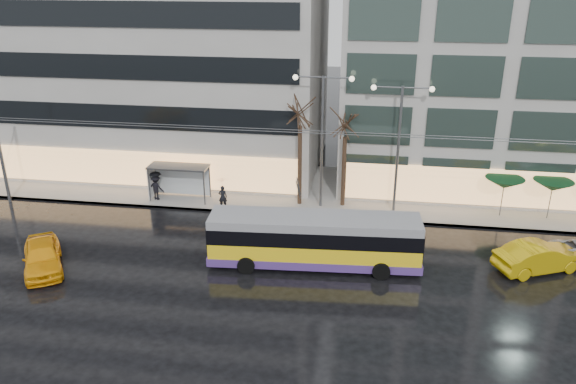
% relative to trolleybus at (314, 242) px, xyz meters
% --- Properties ---
extents(ground, '(140.00, 140.00, 0.00)m').
position_rel_trolleybus_xyz_m(ground, '(-2.42, -2.70, -1.46)').
color(ground, black).
rests_on(ground, ground).
extents(sidewalk, '(80.00, 10.00, 0.15)m').
position_rel_trolleybus_xyz_m(sidewalk, '(-0.42, 11.30, -1.38)').
color(sidewalk, gray).
rests_on(sidewalk, ground).
extents(kerb, '(80.00, 0.10, 0.15)m').
position_rel_trolleybus_xyz_m(kerb, '(-0.42, 6.35, -1.38)').
color(kerb, slate).
rests_on(kerb, ground).
extents(building_left, '(34.00, 14.00, 22.00)m').
position_rel_trolleybus_xyz_m(building_left, '(-18.42, 16.30, 9.69)').
color(building_left, '#9E9C97').
rests_on(building_left, sidewalk).
extents(building_right, '(32.00, 14.00, 25.00)m').
position_rel_trolleybus_xyz_m(building_right, '(16.58, 16.30, 11.19)').
color(building_right, '#9E9C97').
rests_on(building_right, sidewalk).
extents(trolleybus, '(11.76, 4.75, 5.39)m').
position_rel_trolleybus_xyz_m(trolleybus, '(0.00, 0.00, 0.00)').
color(trolleybus, yellow).
rests_on(trolleybus, ground).
extents(catenary, '(42.24, 5.12, 7.00)m').
position_rel_trolleybus_xyz_m(catenary, '(-1.42, 5.24, 2.79)').
color(catenary, '#595B60').
rests_on(catenary, ground).
extents(bus_shelter, '(4.20, 1.60, 2.51)m').
position_rel_trolleybus_xyz_m(bus_shelter, '(-10.81, 7.99, 0.50)').
color(bus_shelter, '#595B60').
rests_on(bus_shelter, sidewalk).
extents(street_lamp_near, '(3.96, 0.36, 9.03)m').
position_rel_trolleybus_xyz_m(street_lamp_near, '(-0.42, 8.10, 4.53)').
color(street_lamp_near, '#595B60').
rests_on(street_lamp_near, sidewalk).
extents(street_lamp_far, '(3.96, 0.36, 8.53)m').
position_rel_trolleybus_xyz_m(street_lamp_far, '(4.58, 8.10, 4.26)').
color(street_lamp_far, '#595B60').
rests_on(street_lamp_far, sidewalk).
extents(tree_a, '(3.20, 3.20, 8.40)m').
position_rel_trolleybus_xyz_m(tree_a, '(-1.92, 8.30, 5.63)').
color(tree_a, black).
rests_on(tree_a, sidewalk).
extents(tree_b, '(3.20, 3.20, 7.70)m').
position_rel_trolleybus_xyz_m(tree_b, '(1.08, 8.50, 4.94)').
color(tree_b, black).
rests_on(tree_b, sidewalk).
extents(parasol_a, '(2.50, 2.50, 2.65)m').
position_rel_trolleybus_xyz_m(parasol_a, '(11.58, 8.30, 0.99)').
color(parasol_a, '#595B60').
rests_on(parasol_a, sidewalk).
extents(parasol_b, '(2.50, 2.50, 2.65)m').
position_rel_trolleybus_xyz_m(parasol_b, '(14.58, 8.30, 0.99)').
color(parasol_b, '#595B60').
rests_on(parasol_b, sidewalk).
extents(taxi_a, '(4.18, 5.11, 1.64)m').
position_rel_trolleybus_xyz_m(taxi_a, '(-14.73, -2.72, -0.64)').
color(taxi_a, '#FCA80D').
rests_on(taxi_a, ground).
extents(taxi_b, '(5.29, 3.66, 1.65)m').
position_rel_trolleybus_xyz_m(taxi_b, '(12.29, 1.31, -0.63)').
color(taxi_b, gold).
rests_on(taxi_b, ground).
extents(pedestrian_a, '(1.03, 1.04, 2.19)m').
position_rel_trolleybus_xyz_m(pedestrian_a, '(-7.01, 6.70, 0.15)').
color(pedestrian_a, black).
rests_on(pedestrian_a, sidewalk).
extents(pedestrian_b, '(0.99, 0.97, 1.60)m').
position_rel_trolleybus_xyz_m(pedestrian_b, '(-6.80, 9.54, -0.51)').
color(pedestrian_b, black).
rests_on(pedestrian_b, sidewalk).
extents(pedestrian_c, '(1.29, 0.99, 2.11)m').
position_rel_trolleybus_xyz_m(pedestrian_c, '(-12.07, 7.50, -0.19)').
color(pedestrian_c, black).
rests_on(pedestrian_c, sidewalk).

